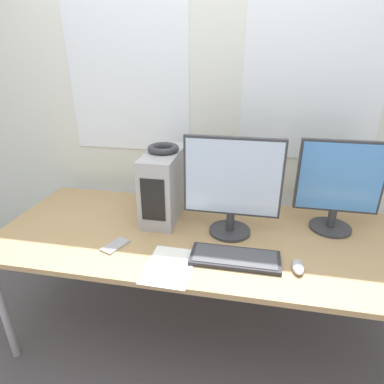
# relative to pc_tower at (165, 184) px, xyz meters

# --- Properties ---
(wall_back) EXTENTS (8.00, 0.07, 2.70)m
(wall_back) POSITION_rel_pc_tower_xyz_m (0.23, 0.38, 0.45)
(wall_back) COLOR silver
(wall_back) RESTS_ON ground_plane
(desk) EXTENTS (2.16, 0.88, 0.71)m
(desk) POSITION_rel_pc_tower_xyz_m (0.23, -0.19, -0.23)
(desk) COLOR tan
(desk) RESTS_ON ground_plane
(pc_tower) EXTENTS (0.18, 0.45, 0.39)m
(pc_tower) POSITION_rel_pc_tower_xyz_m (0.00, 0.00, 0.00)
(pc_tower) COLOR #9E9EA3
(pc_tower) RESTS_ON desk
(headphones) EXTENTS (0.17, 0.17, 0.04)m
(headphones) POSITION_rel_pc_tower_xyz_m (0.00, 0.00, 0.21)
(headphones) COLOR #333338
(headphones) RESTS_ON pc_tower
(monitor_main) EXTENTS (0.49, 0.22, 0.52)m
(monitor_main) POSITION_rel_pc_tower_xyz_m (0.39, -0.14, 0.08)
(monitor_main) COLOR #333338
(monitor_main) RESTS_ON desk
(monitor_right_near) EXTENTS (0.43, 0.22, 0.50)m
(monitor_right_near) POSITION_rel_pc_tower_xyz_m (0.93, 0.00, 0.07)
(monitor_right_near) COLOR #333338
(monitor_right_near) RESTS_ON desk
(keyboard) EXTENTS (0.42, 0.17, 0.02)m
(keyboard) POSITION_rel_pc_tower_xyz_m (0.44, -0.39, -0.18)
(keyboard) COLOR #28282D
(keyboard) RESTS_ON desk
(mouse) EXTENTS (0.05, 0.11, 0.03)m
(mouse) POSITION_rel_pc_tower_xyz_m (0.72, -0.41, -0.18)
(mouse) COLOR #B2B2B7
(mouse) RESTS_ON desk
(cell_phone) EXTENTS (0.12, 0.16, 0.01)m
(cell_phone) POSITION_rel_pc_tower_xyz_m (-0.15, -0.38, -0.19)
(cell_phone) COLOR #99999E
(cell_phone) RESTS_ON desk
(paper_sheet_left) EXTENTS (0.21, 0.30, 0.00)m
(paper_sheet_left) POSITION_rel_pc_tower_xyz_m (0.15, -0.49, -0.19)
(paper_sheet_left) COLOR white
(paper_sheet_left) RESTS_ON desk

